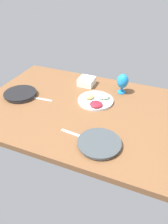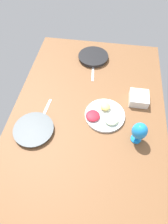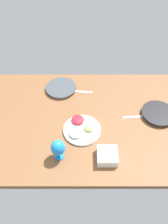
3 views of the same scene
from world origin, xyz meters
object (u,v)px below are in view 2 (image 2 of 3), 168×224
(dinner_plate_right, at_px, (93,57))
(hurricane_glass_blue, at_px, (139,131))
(square_bowl_white, at_px, (139,98))
(dinner_plate_left, at_px, (34,130))
(fruit_platter, at_px, (104,115))

(dinner_plate_right, relative_size, hurricane_glass_blue, 1.57)
(hurricane_glass_blue, xyz_separation_m, square_bowl_white, (0.31, -0.02, -0.06))
(dinner_plate_left, distance_m, square_bowl_white, 0.74)
(hurricane_glass_blue, bearing_deg, dinner_plate_left, 93.04)
(dinner_plate_left, xyz_separation_m, square_bowl_white, (0.34, -0.66, 0.02))
(dinner_plate_right, bearing_deg, fruit_platter, -166.01)
(hurricane_glass_blue, bearing_deg, fruit_platter, 55.76)
(fruit_platter, distance_m, square_bowl_white, 0.28)
(fruit_platter, relative_size, square_bowl_white, 2.07)
(dinner_plate_right, xyz_separation_m, hurricane_glass_blue, (-0.72, -0.35, 0.08))
(dinner_plate_left, bearing_deg, dinner_plate_right, -20.85)
(hurricane_glass_blue, bearing_deg, dinner_plate_right, 26.09)
(dinner_plate_left, height_order, square_bowl_white, square_bowl_white)
(fruit_platter, relative_size, hurricane_glass_blue, 1.66)
(dinner_plate_right, height_order, square_bowl_white, square_bowl_white)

